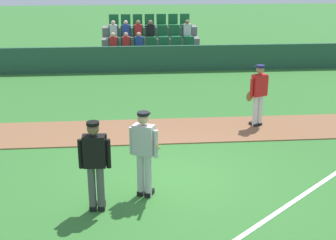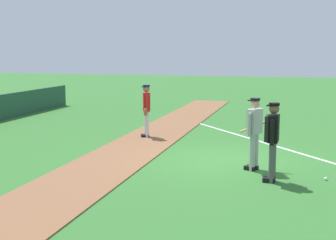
% 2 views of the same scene
% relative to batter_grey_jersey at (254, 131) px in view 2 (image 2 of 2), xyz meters
% --- Properties ---
extents(ground_plane, '(80.00, 80.00, 0.00)m').
position_rel_batter_grey_jersey_xyz_m(ground_plane, '(0.74, 0.75, -0.97)').
color(ground_plane, '#33702D').
extents(infield_dirt_path, '(28.00, 1.95, 0.03)m').
position_rel_batter_grey_jersey_xyz_m(infield_dirt_path, '(0.74, 3.64, -0.95)').
color(infield_dirt_path, brown).
rests_on(infield_dirt_path, ground).
extents(foul_line_chalk, '(9.19, 7.87, 0.01)m').
position_rel_batter_grey_jersey_xyz_m(foul_line_chalk, '(3.74, 0.25, -0.96)').
color(foul_line_chalk, white).
rests_on(foul_line_chalk, ground).
extents(batter_grey_jersey, '(0.62, 0.80, 1.76)m').
position_rel_batter_grey_jersey_xyz_m(batter_grey_jersey, '(0.00, 0.00, 0.00)').
color(batter_grey_jersey, '#B2B2B2').
rests_on(batter_grey_jersey, ground).
extents(umpire_home_plate, '(0.59, 0.32, 1.76)m').
position_rel_batter_grey_jersey_xyz_m(umpire_home_plate, '(-0.91, -0.46, 0.03)').
color(umpire_home_plate, '#4C4C4C').
rests_on(umpire_home_plate, ground).
extents(runner_red_jersey, '(0.66, 0.41, 1.76)m').
position_rel_batter_grey_jersey_xyz_m(runner_red_jersey, '(3.27, 3.81, -0.01)').
color(runner_red_jersey, silver).
rests_on(runner_red_jersey, ground).
extents(baseball, '(0.07, 0.07, 0.07)m').
position_rel_batter_grey_jersey_xyz_m(baseball, '(-0.47, -1.65, -0.93)').
color(baseball, white).
rests_on(baseball, ground).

